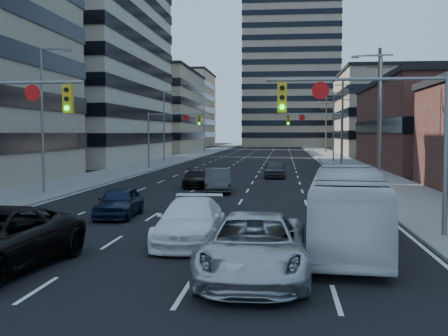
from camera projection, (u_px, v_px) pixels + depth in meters
ground at (109, 293)px, 13.51m from camera, size 400.00×400.00×0.00m
road_surface at (267, 148)px, 142.52m from camera, size 18.00×300.00×0.02m
sidewalk_left at (222, 147)px, 143.74m from camera, size 5.00×300.00×0.15m
sidewalk_right at (313, 148)px, 141.30m from camera, size 5.00×300.00×0.15m
office_left_mid at (50, 57)px, 75.03m from camera, size 26.00×34.00×28.00m
office_left_far at (146, 112)px, 114.79m from camera, size 20.00×30.00×16.00m
office_right_far at (404, 115)px, 97.76m from camera, size 22.00×28.00×14.00m
apartment_tower at (291, 44)px, 159.91m from camera, size 26.00×26.00×58.00m
bg_block_left at (167, 110)px, 154.78m from camera, size 24.00×24.00×20.00m
bg_block_right at (397, 124)px, 138.76m from camera, size 22.00×22.00×12.00m
signal_near_right at (375, 120)px, 20.39m from camera, size 6.59×0.33×6.00m
signal_far_left at (170, 128)px, 58.71m from camera, size 6.09×0.33×6.00m
signal_far_right at (319, 128)px, 57.08m from camera, size 6.09×0.33×6.00m
utility_pole_block at (379, 110)px, 47.58m from camera, size 2.20×0.28×11.00m
utility_pole_midblock at (342, 119)px, 77.36m from camera, size 2.20×0.28×11.00m
utility_pole_distant at (326, 123)px, 107.13m from camera, size 2.20×0.28×11.00m
streetlight_left_near at (45, 113)px, 34.14m from camera, size 2.03×0.22×9.00m
streetlight_left_mid at (165, 123)px, 68.87m from camera, size 2.03×0.22×9.00m
streetlight_left_far at (205, 126)px, 103.60m from camera, size 2.03×0.22×9.00m
streetlight_right_near at (378, 115)px, 36.91m from camera, size 2.03×0.22×9.00m
streetlight_right_far at (332, 123)px, 71.64m from camera, size 2.03×0.22×9.00m
white_van at (191, 222)px, 19.51m from camera, size 2.28×5.35×1.54m
silver_suv at (254, 247)px, 14.86m from camera, size 2.83×6.07×1.68m
transit_bus at (347, 208)px, 18.68m from camera, size 3.08×9.77×2.68m
sedan_blue at (119, 202)px, 25.53m from camera, size 1.81×4.18×1.41m
sedan_grey_center at (218, 181)px, 36.28m from camera, size 2.20×4.82×1.53m
sedan_black_far at (196, 179)px, 39.59m from camera, size 2.23×4.46×1.24m
sedan_grey_right at (274, 169)px, 47.83m from camera, size 1.88×4.35×1.46m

